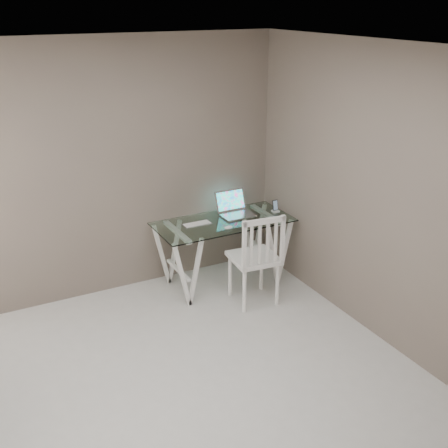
# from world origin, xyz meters

# --- Properties ---
(room) EXTENTS (4.50, 4.52, 2.71)m
(room) POSITION_xyz_m (-0.06, 0.02, 1.72)
(room) COLOR beige
(room) RESTS_ON ground
(desk) EXTENTS (1.50, 0.70, 0.75)m
(desk) POSITION_xyz_m (1.20, 1.80, 0.38)
(desk) COLOR silver
(desk) RESTS_ON ground
(chair) EXTENTS (0.51, 0.51, 1.02)m
(chair) POSITION_xyz_m (1.28, 1.21, 0.56)
(chair) COLOR white
(chair) RESTS_ON ground
(laptop) EXTENTS (0.37, 0.34, 0.25)m
(laptop) POSITION_xyz_m (1.42, 1.95, 0.81)
(laptop) COLOR #B7B7BC
(laptop) RESTS_ON desk
(keyboard) EXTENTS (0.31, 0.13, 0.01)m
(keyboard) POSITION_xyz_m (0.91, 1.86, 0.75)
(keyboard) COLOR silver
(keyboard) RESTS_ON desk
(mouse) EXTENTS (0.10, 0.06, 0.03)m
(mouse) POSITION_xyz_m (1.15, 1.59, 0.76)
(mouse) COLOR white
(mouse) RESTS_ON desk
(phone_dock) EXTENTS (0.07, 0.07, 0.14)m
(phone_dock) POSITION_xyz_m (1.86, 1.79, 0.78)
(phone_dock) COLOR white
(phone_dock) RESTS_ON desk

